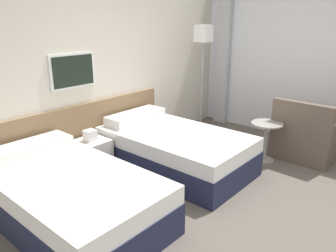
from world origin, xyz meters
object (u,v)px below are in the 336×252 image
at_px(bed_near_window, 174,149).
at_px(floor_lamp, 203,44).
at_px(bed_near_door, 69,196).
at_px(nightstand, 92,156).
at_px(side_table, 266,134).
at_px(armchair, 307,138).

height_order(bed_near_window, floor_lamp, floor_lamp).
distance_m(bed_near_window, floor_lamp, 1.97).
distance_m(bed_near_door, floor_lamp, 3.33).
distance_m(bed_near_window, nightstand, 1.09).
relative_size(floor_lamp, side_table, 3.28).
height_order(nightstand, armchair, armchair).
bearing_deg(side_table, floor_lamp, 75.05).
bearing_deg(bed_near_door, floor_lamp, 10.43).
distance_m(nightstand, floor_lamp, 2.58).
bearing_deg(floor_lamp, side_table, -104.95).
height_order(bed_near_window, side_table, bed_near_window).
height_order(bed_near_window, nightstand, bed_near_window).
xyz_separation_m(floor_lamp, armchair, (0.17, -1.78, -1.26)).
relative_size(bed_near_door, armchair, 2.24).
xyz_separation_m(bed_near_door, armchair, (3.19, -1.23, 0.02)).
xyz_separation_m(bed_near_door, bed_near_window, (1.62, 0.00, 0.00)).
height_order(nightstand, floor_lamp, floor_lamp).
distance_m(bed_near_door, side_table, 2.78).
bearing_deg(side_table, nightstand, 139.83).
height_order(side_table, armchair, armchair).
relative_size(nightstand, armchair, 0.67).
bearing_deg(nightstand, floor_lamp, -4.42).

